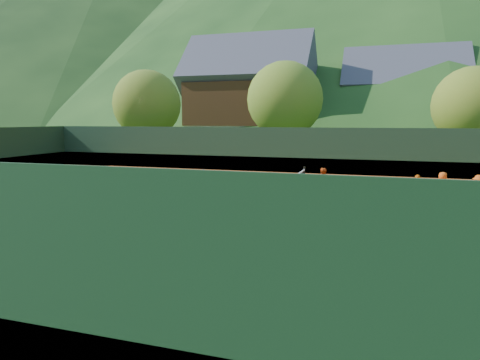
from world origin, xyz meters
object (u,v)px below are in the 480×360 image
(coach, at_px, (204,193))
(student_a, at_px, (322,184))
(student_b, at_px, (417,191))
(ball_hopper, at_px, (66,200))
(chalet_left, at_px, (250,100))
(tennis_net, at_px, (279,198))
(student_c, at_px, (442,189))
(chalet_mid, at_px, (402,106))
(student_d, at_px, (478,191))

(coach, bearing_deg, student_a, 45.25)
(student_a, bearing_deg, student_b, 158.42)
(ball_hopper, xyz_separation_m, chalet_left, (-3.35, 34.00, 4.88))
(student_b, distance_m, ball_hopper, 13.36)
(coach, distance_m, student_a, 5.87)
(student_a, distance_m, tennis_net, 3.06)
(student_c, xyz_separation_m, chalet_left, (-16.16, 26.93, 4.93))
(coach, xyz_separation_m, chalet_mid, (8.42, 35.78, 4.12))
(student_c, bearing_deg, student_d, -163.18)
(student_a, bearing_deg, student_c, 169.33)
(coach, distance_m, ball_hopper, 4.77)
(student_b, distance_m, chalet_mid, 32.03)
(student_b, xyz_separation_m, chalet_left, (-15.15, 27.73, 4.96))
(tennis_net, distance_m, chalet_mid, 34.81)
(student_a, distance_m, student_c, 4.86)
(chalet_left, bearing_deg, ball_hopper, -84.37)
(student_a, height_order, student_d, student_a)
(student_d, xyz_separation_m, ball_hopper, (-14.17, -7.24, 0.10))
(student_d, bearing_deg, tennis_net, 37.84)
(chalet_left, relative_size, chalet_mid, 1.09)
(student_c, distance_m, chalet_mid, 31.22)
(student_b, relative_size, tennis_net, 0.11)
(coach, bearing_deg, ball_hopper, -157.50)
(student_b, height_order, tennis_net, student_b)
(chalet_mid, bearing_deg, student_d, -87.16)
(student_a, distance_m, student_d, 6.23)
(student_b, bearing_deg, student_a, -32.03)
(student_b, bearing_deg, tennis_net, -1.13)
(coach, xyz_separation_m, ball_hopper, (-4.23, -2.22, -0.11))
(student_d, bearing_deg, chalet_mid, -72.61)
(student_c, relative_size, student_d, 1.07)
(student_c, bearing_deg, tennis_net, 36.31)
(student_d, xyz_separation_m, chalet_mid, (-1.53, 30.76, 4.32))
(student_c, xyz_separation_m, chalet_mid, (-0.16, 30.93, 4.28))
(student_d, xyz_separation_m, chalet_left, (-17.53, 26.76, 4.98))
(student_a, relative_size, student_d, 1.10)
(coach, distance_m, student_c, 9.86)
(coach, xyz_separation_m, chalet_left, (-7.58, 31.78, 4.77))
(coach, relative_size, tennis_net, 0.14)
(student_b, relative_size, chalet_mid, 0.11)
(coach, relative_size, student_c, 1.23)
(coach, distance_m, student_b, 8.59)
(student_a, relative_size, chalet_mid, 0.11)
(chalet_mid, bearing_deg, ball_hopper, -108.41)
(student_c, relative_size, chalet_mid, 0.11)
(student_c, distance_m, chalet_left, 31.79)
(ball_hopper, bearing_deg, student_a, 40.27)
(ball_hopper, bearing_deg, tennis_net, 31.03)
(student_a, xyz_separation_m, student_b, (3.83, -0.48, -0.04))
(chalet_left, bearing_deg, tennis_net, -71.57)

